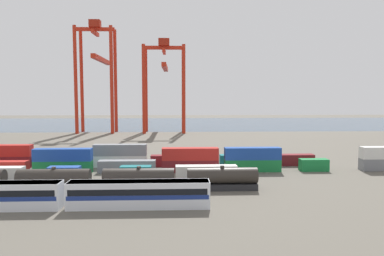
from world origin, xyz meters
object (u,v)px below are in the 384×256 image
(freight_tank_row, at_px, (97,180))
(shipping_container_2, at_px, (136,173))
(gantry_crane_central, at_px, (164,76))
(shipping_container_10, at_px, (252,165))
(gantry_crane_west, at_px, (97,67))
(shipping_container_5, at_px, (63,167))
(passenger_train, at_px, (64,194))

(freight_tank_row, relative_size, shipping_container_2, 9.17)
(gantry_crane_central, bearing_deg, shipping_container_10, -76.36)
(shipping_container_10, xyz_separation_m, gantry_crane_west, (-52.45, 91.26, 28.31))
(shipping_container_5, relative_size, shipping_container_10, 1.00)
(shipping_container_2, xyz_separation_m, shipping_container_5, (-16.07, 6.56, 0.00))
(freight_tank_row, xyz_separation_m, gantry_crane_central, (7.99, 106.27, 23.77))
(passenger_train, bearing_deg, gantry_crane_central, 84.85)
(shipping_container_5, relative_size, gantry_crane_west, 0.24)
(freight_tank_row, height_order, shipping_container_2, freight_tank_row)
(shipping_container_10, distance_m, gantry_crane_central, 96.76)
(shipping_container_2, xyz_separation_m, gantry_crane_west, (-28.06, 97.83, 28.31))
(passenger_train, height_order, freight_tank_row, freight_tank_row)
(shipping_container_5, height_order, gantry_crane_central, gantry_crane_central)
(passenger_train, distance_m, gantry_crane_west, 121.19)
(passenger_train, distance_m, freight_tank_row, 10.11)
(shipping_container_2, bearing_deg, shipping_container_10, 15.06)
(passenger_train, height_order, gantry_crane_central, gantry_crane_central)
(passenger_train, distance_m, gantry_crane_central, 118.90)
(freight_tank_row, height_order, gantry_crane_west, gantry_crane_west)
(freight_tank_row, relative_size, gantry_crane_central, 1.32)
(passenger_train, bearing_deg, shipping_container_2, 66.23)
(freight_tank_row, relative_size, gantry_crane_west, 1.11)
(shipping_container_2, distance_m, gantry_crane_central, 100.59)
(shipping_container_5, distance_m, gantry_crane_central, 95.99)
(passenger_train, xyz_separation_m, shipping_container_10, (32.54, 25.08, -0.84))
(passenger_train, relative_size, shipping_container_5, 3.47)
(freight_tank_row, xyz_separation_m, shipping_container_5, (-10.39, 15.28, -0.66))
(shipping_container_10, bearing_deg, passenger_train, -142.38)
(passenger_train, distance_m, shipping_container_2, 20.25)
(gantry_crane_west, distance_m, gantry_crane_central, 30.62)
(shipping_container_2, bearing_deg, shipping_container_5, 157.79)
(gantry_crane_west, bearing_deg, shipping_container_2, -74.00)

